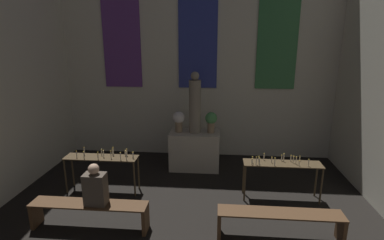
% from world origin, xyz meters
% --- Properties ---
extents(wall_back, '(7.49, 0.16, 6.00)m').
position_xyz_m(wall_back, '(0.00, 11.25, 3.03)').
color(wall_back, beige).
rests_on(wall_back, ground_plane).
extents(altar, '(1.23, 0.72, 0.95)m').
position_xyz_m(altar, '(0.00, 10.24, 0.47)').
color(altar, '#BCB29E').
rests_on(altar, ground_plane).
extents(statue, '(0.29, 0.29, 1.50)m').
position_xyz_m(statue, '(0.00, 10.24, 1.65)').
color(statue, gray).
rests_on(statue, altar).
extents(flower_vase_left, '(0.29, 0.29, 0.52)m').
position_xyz_m(flower_vase_left, '(-0.40, 10.24, 1.26)').
color(flower_vase_left, '#937A5B').
rests_on(flower_vase_left, altar).
extents(flower_vase_right, '(0.29, 0.29, 0.52)m').
position_xyz_m(flower_vase_right, '(0.40, 10.24, 1.26)').
color(flower_vase_right, '#937A5B').
rests_on(flower_vase_right, altar).
extents(candle_rack_left, '(1.54, 0.38, 0.98)m').
position_xyz_m(candle_rack_left, '(-1.86, 8.84, 0.69)').
color(candle_rack_left, '#473823').
rests_on(candle_rack_left, ground_plane).
extents(candle_rack_right, '(1.54, 0.38, 0.96)m').
position_xyz_m(candle_rack_right, '(1.86, 8.84, 0.68)').
color(candle_rack_right, '#473823').
rests_on(candle_rack_right, ground_plane).
extents(pew_back_left, '(2.01, 0.36, 0.48)m').
position_xyz_m(pew_back_left, '(-1.59, 7.52, 0.35)').
color(pew_back_left, '#4C331E').
rests_on(pew_back_left, ground_plane).
extents(pew_back_right, '(2.01, 0.36, 0.48)m').
position_xyz_m(pew_back_right, '(1.59, 7.52, 0.35)').
color(pew_back_right, '#4C331E').
rests_on(pew_back_right, ground_plane).
extents(person_seated, '(0.36, 0.24, 0.73)m').
position_xyz_m(person_seated, '(-1.45, 7.52, 0.79)').
color(person_seated, '#4C4238').
rests_on(person_seated, pew_back_left).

